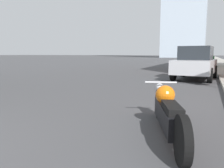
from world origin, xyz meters
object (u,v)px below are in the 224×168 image
(parked_car_silver, at_px, (196,63))
(parked_car_green, at_px, (203,58))
(motorcycle, at_px, (167,111))
(parked_car_blue, at_px, (204,58))

(parked_car_silver, height_order, parked_car_green, parked_car_green)
(parked_car_silver, bearing_deg, motorcycle, -84.10)
(parked_car_green, bearing_deg, parked_car_blue, 88.27)
(motorcycle, distance_m, parked_car_green, 20.67)
(parked_car_green, distance_m, parked_car_blue, 10.79)
(motorcycle, bearing_deg, parked_car_blue, 70.63)
(motorcycle, distance_m, parked_car_silver, 8.59)
(parked_car_silver, relative_size, parked_car_green, 0.90)
(parked_car_silver, height_order, parked_car_blue, parked_car_silver)
(parked_car_green, bearing_deg, motorcycle, -92.38)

